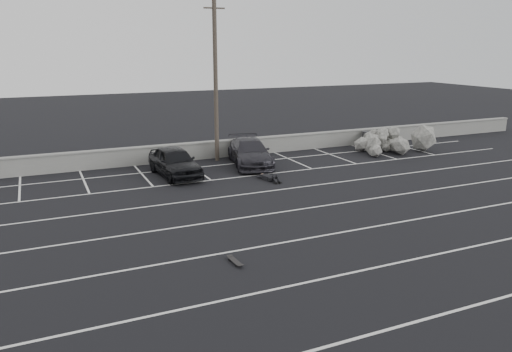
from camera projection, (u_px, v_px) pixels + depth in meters
name	position (u px, v px, depth m)	size (l,w,h in m)	color
ground	(342.00, 232.00, 18.52)	(120.00, 120.00, 0.00)	black
seawall	(215.00, 149.00, 30.74)	(50.00, 0.45, 1.06)	gray
stall_lines	(285.00, 200.00, 22.38)	(36.00, 20.05, 0.01)	silver
car_left	(175.00, 162.00, 26.36)	(1.83, 4.55, 1.55)	black
car_right	(250.00, 152.00, 28.79)	(2.08, 5.12, 1.49)	#26252B
utility_pole	(216.00, 81.00, 28.91)	(1.25, 0.25, 9.38)	#4C4238
trash_bin	(366.00, 138.00, 34.53)	(0.72, 0.72, 0.97)	#2A2A2D
riprap_pile	(391.00, 143.00, 32.76)	(5.29, 4.35, 1.43)	#97968E
person	(267.00, 175.00, 25.81)	(1.14, 2.23, 0.43)	black
skateboard	(235.00, 261.00, 15.87)	(0.25, 0.76, 0.09)	black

